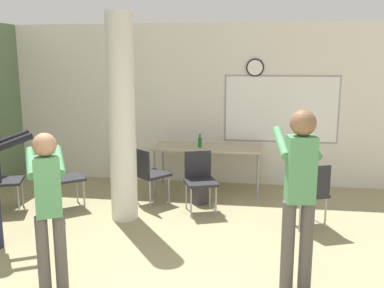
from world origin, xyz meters
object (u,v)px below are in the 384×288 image
at_px(chair_table_left, 148,171).
at_px(chair_by_left_wall, 0,178).
at_px(folding_table, 208,149).
at_px(person_playing_side, 299,186).
at_px(bottle_on_table, 200,142).
at_px(chair_table_front, 200,177).
at_px(chair_mid_room, 310,190).
at_px(chair_near_pillar, 63,175).
at_px(person_playing_front, 48,201).

distance_m(chair_table_left, chair_by_left_wall, 2.13).
xyz_separation_m(folding_table, person_playing_side, (1.19, -3.00, 0.31)).
xyz_separation_m(bottle_on_table, chair_table_front, (0.11, -0.90, -0.34)).
xyz_separation_m(folding_table, chair_mid_room, (1.50, -1.42, -0.21)).
bearing_deg(chair_near_pillar, chair_mid_room, -3.82).
height_order(chair_table_left, chair_near_pillar, same).
distance_m(bottle_on_table, person_playing_side, 3.18).
xyz_separation_m(chair_table_front, person_playing_front, (-1.09, -2.44, 0.40)).
bearing_deg(chair_by_left_wall, chair_table_left, 17.67).
bearing_deg(person_playing_side, chair_by_left_wall, 159.03).
distance_m(chair_near_pillar, person_playing_side, 3.72).
height_order(chair_table_front, person_playing_front, person_playing_front).
relative_size(bottle_on_table, chair_table_left, 0.26).
height_order(chair_by_left_wall, person_playing_side, person_playing_side).
bearing_deg(bottle_on_table, chair_by_left_wall, -153.77).
distance_m(folding_table, bottle_on_table, 0.20).
distance_m(chair_table_left, chair_table_front, 0.84).
bearing_deg(folding_table, chair_by_left_wall, -153.10).
bearing_deg(chair_table_front, chair_by_left_wall, -171.03).
height_order(bottle_on_table, chair_table_front, bottle_on_table).
bearing_deg(folding_table, chair_mid_room, -43.40).
bearing_deg(chair_near_pillar, person_playing_side, -29.44).
height_order(chair_table_left, person_playing_side, person_playing_side).
xyz_separation_m(folding_table, chair_table_left, (-0.82, -0.80, -0.21)).
height_order(bottle_on_table, chair_by_left_wall, bottle_on_table).
distance_m(bottle_on_table, chair_mid_room, 2.12).
distance_m(chair_near_pillar, chair_mid_room, 3.54).
bearing_deg(chair_by_left_wall, chair_near_pillar, 17.69).
bearing_deg(bottle_on_table, chair_mid_room, -39.15).
distance_m(person_playing_side, person_playing_front, 2.33).
xyz_separation_m(bottle_on_table, chair_mid_room, (1.62, -1.32, -0.34)).
height_order(bottle_on_table, chair_mid_room, bottle_on_table).
relative_size(folding_table, person_playing_front, 1.16).
bearing_deg(folding_table, bottle_on_table, -139.84).
bearing_deg(person_playing_side, chair_near_pillar, 150.56).
bearing_deg(chair_near_pillar, folding_table, 30.30).
xyz_separation_m(chair_table_front, person_playing_side, (1.19, -2.00, 0.52)).
bearing_deg(chair_near_pillar, chair_table_left, 17.65).
height_order(chair_near_pillar, person_playing_front, person_playing_front).
height_order(chair_table_front, person_playing_side, person_playing_side).
bearing_deg(person_playing_front, chair_near_pillar, 112.46).
relative_size(chair_near_pillar, person_playing_side, 0.50).
bearing_deg(folding_table, person_playing_side, -68.42).
height_order(chair_by_left_wall, chair_mid_room, same).
xyz_separation_m(chair_near_pillar, person_playing_front, (0.93, -2.25, 0.40)).
bearing_deg(chair_table_left, chair_near_pillar, -162.35).
distance_m(chair_near_pillar, chair_table_front, 2.03).
height_order(chair_table_front, chair_mid_room, same).
distance_m(bottle_on_table, chair_near_pillar, 2.22).
xyz_separation_m(chair_near_pillar, chair_by_left_wall, (-0.83, -0.26, 0.00)).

